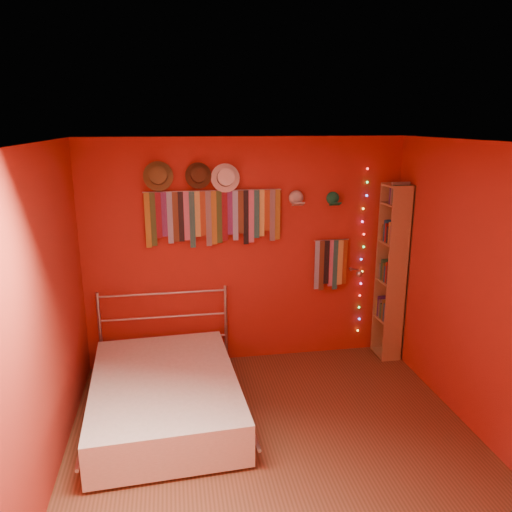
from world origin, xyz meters
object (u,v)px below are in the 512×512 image
tie_rack (214,215)px  reading_lamp (358,273)px  bed (165,395)px  bookshelf (395,271)px

tie_rack → reading_lamp: tie_rack is taller
reading_lamp → bed: 2.43m
reading_lamp → bookshelf: size_ratio=0.16×
tie_rack → bed: (-0.57, -1.00, -1.48)m
bookshelf → bed: 2.83m
tie_rack → bookshelf: size_ratio=0.72×
reading_lamp → bed: reading_lamp is taller
tie_rack → reading_lamp: bearing=-6.5°
bookshelf → bed: (-2.58, -0.84, -0.80)m
reading_lamp → bookshelf: 0.44m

